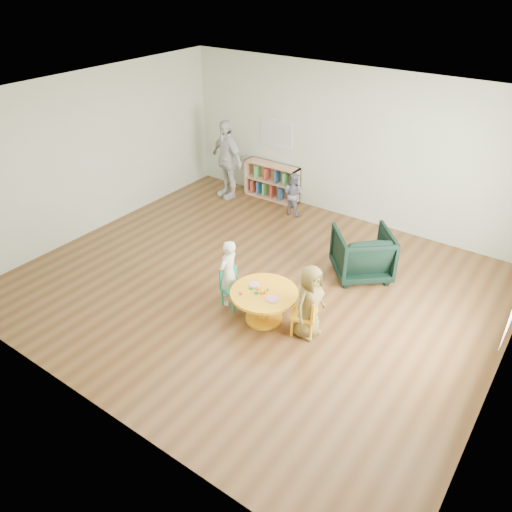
# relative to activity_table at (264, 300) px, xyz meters

# --- Properties ---
(room) EXTENTS (7.10, 7.00, 2.80)m
(room) POSITION_rel_activity_table_xyz_m (-0.56, 0.61, 1.57)
(room) COLOR #55351A
(room) RESTS_ON ground
(activity_table) EXTENTS (0.94, 0.94, 0.51)m
(activity_table) POSITION_rel_activity_table_xyz_m (0.00, 0.00, 0.00)
(activity_table) COLOR #FFB015
(activity_table) RESTS_ON ground
(kid_chair_left) EXTENTS (0.37, 0.37, 0.57)m
(kid_chair_left) POSITION_rel_activity_table_xyz_m (-0.57, 0.02, -0.02)
(kid_chair_left) COLOR #19895F
(kid_chair_left) RESTS_ON ground
(kid_chair_right) EXTENTS (0.40, 0.40, 0.60)m
(kid_chair_right) POSITION_rel_activity_table_xyz_m (0.64, 0.09, -0.00)
(kid_chair_right) COLOR #FFB015
(kid_chair_right) RESTS_ON ground
(bookshelf) EXTENTS (1.20, 0.30, 0.75)m
(bookshelf) POSITION_rel_activity_table_xyz_m (-2.19, 3.46, 0.04)
(bookshelf) COLOR tan
(bookshelf) RESTS_ON ground
(alphabet_poster) EXTENTS (0.74, 0.01, 0.54)m
(alphabet_poster) POSITION_rel_activity_table_xyz_m (-2.17, 3.59, 1.03)
(alphabet_poster) COLOR silver
(alphabet_poster) RESTS_ON ground
(armchair) EXTENTS (1.20, 1.20, 0.78)m
(armchair) POSITION_rel_activity_table_xyz_m (0.61, 1.83, 0.07)
(armchair) COLOR black
(armchair) RESTS_ON ground
(child_left) EXTENTS (0.27, 0.39, 1.02)m
(child_left) POSITION_rel_activity_table_xyz_m (-0.64, 0.03, 0.19)
(child_left) COLOR white
(child_left) RESTS_ON ground
(child_right) EXTENTS (0.40, 0.56, 1.06)m
(child_right) POSITION_rel_activity_table_xyz_m (0.66, 0.09, 0.21)
(child_right) COLOR gold
(child_right) RESTS_ON ground
(toddler) EXTENTS (0.44, 0.35, 0.85)m
(toddler) POSITION_rel_activity_table_xyz_m (-1.42, 3.05, 0.10)
(toddler) COLOR #161B37
(toddler) RESTS_ON ground
(adult_caretaker) EXTENTS (1.03, 0.66, 1.62)m
(adult_caretaker) POSITION_rel_activity_table_xyz_m (-2.98, 2.98, 0.49)
(adult_caretaker) COLOR silver
(adult_caretaker) RESTS_ON ground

